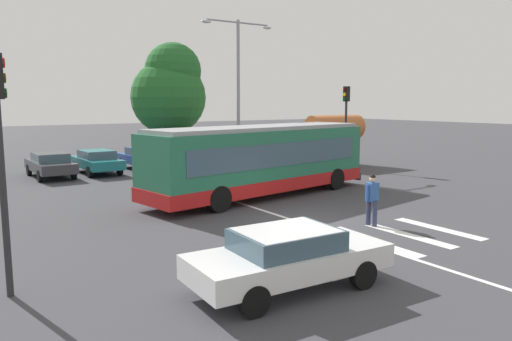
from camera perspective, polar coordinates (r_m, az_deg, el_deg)
The scene contains 16 objects.
ground_plane at distance 16.88m, azimuth 5.61°, elevation -6.00°, with size 160.00×160.00×0.00m, color #3D3D42.
city_transit_bus at distance 21.07m, azimuth 0.62°, elevation 1.22°, with size 11.41×4.35×3.06m.
pedestrian_crossing_street at distance 16.56m, azimuth 13.37°, elevation -3.02°, with size 0.58×0.43×1.72m.
foreground_sedan at distance 10.81m, azimuth 3.80°, elevation -9.82°, with size 4.58×2.03×1.35m.
parked_car_charcoal at distance 28.76m, azimuth -22.83°, elevation 0.76°, with size 1.95×4.54×1.35m.
parked_car_teal at distance 29.43m, azimuth -18.08°, elevation 1.14°, with size 2.00×4.56×1.35m.
parked_car_blue at distance 30.38m, azimuth -12.92°, elevation 1.53°, with size 2.07×4.60×1.35m.
parked_car_black at distance 31.25m, azimuth -8.49°, elevation 1.82°, with size 2.15×4.62×1.35m.
parked_car_white at distance 32.18m, azimuth -3.39°, elevation 2.07°, with size 1.96×4.55×1.35m.
parked_car_champagne at distance 34.15m, azimuth -0.08°, elevation 2.43°, with size 2.01×4.57×1.35m.
traffic_light_far_corner at distance 30.26m, azimuth 10.44°, elevation 6.47°, with size 0.33×0.32×5.00m.
bus_stop_shelter at distance 31.53m, azimuth 9.16°, elevation 4.87°, with size 3.92×1.54×3.25m.
twin_arm_street_lamp at distance 30.09m, azimuth -2.08°, elevation 10.73°, with size 4.85×0.32×8.92m.
background_tree_right at distance 33.49m, azimuth -10.01°, elevation 9.26°, with size 4.97×4.97×7.99m.
crosswalk_painted_stripes at distance 14.81m, azimuth 13.77°, elevation -8.18°, with size 6.31×3.24×0.01m.
lane_center_line at distance 18.35m, azimuth 1.30°, elevation -4.82°, with size 0.16×24.00×0.01m, color silver.
Camera 1 is at (-10.44, -12.63, 4.06)m, focal length 34.34 mm.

